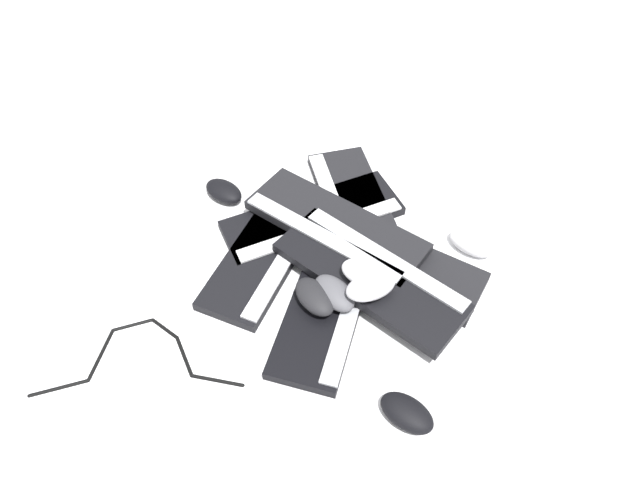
# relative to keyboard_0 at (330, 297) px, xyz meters

# --- Properties ---
(ground_plane) EXTENTS (3.20, 3.20, 0.00)m
(ground_plane) POSITION_rel_keyboard_0_xyz_m (-0.14, -0.04, -0.01)
(ground_plane) COLOR white
(keyboard_0) EXTENTS (0.46, 0.22, 0.03)m
(keyboard_0) POSITION_rel_keyboard_0_xyz_m (0.00, 0.00, 0.00)
(keyboard_0) COLOR black
(keyboard_0) RESTS_ON ground
(keyboard_1) EXTENTS (0.31, 0.46, 0.03)m
(keyboard_1) POSITION_rel_keyboard_0_xyz_m (-0.12, 0.12, 0.00)
(keyboard_1) COLOR black
(keyboard_1) RESTS_ON ground
(keyboard_2) EXTENTS (0.46, 0.30, 0.03)m
(keyboard_2) POSITION_rel_keyboard_0_xyz_m (-0.27, 0.04, 0.00)
(keyboard_2) COLOR black
(keyboard_2) RESTS_ON ground
(keyboard_3) EXTENTS (0.36, 0.45, 0.03)m
(keyboard_3) POSITION_rel_keyboard_0_xyz_m (-0.23, -0.07, 0.00)
(keyboard_3) COLOR black
(keyboard_3) RESTS_ON ground
(keyboard_4) EXTENTS (0.46, 0.27, 0.03)m
(keyboard_4) POSITION_rel_keyboard_0_xyz_m (-0.13, -0.16, 0.00)
(keyboard_4) COLOR black
(keyboard_4) RESTS_ON ground
(keyboard_5) EXTENTS (0.36, 0.45, 0.03)m
(keyboard_5) POSITION_rel_keyboard_0_xyz_m (-0.05, 0.08, 0.03)
(keyboard_5) COLOR black
(keyboard_5) RESTS_ON keyboard_1
(keyboard_6) EXTENTS (0.34, 0.46, 0.03)m
(keyboard_6) POSITION_rel_keyboard_0_xyz_m (-0.18, -0.01, 0.03)
(keyboard_6) COLOR black
(keyboard_6) RESTS_ON keyboard_2
(mouse_0) EXTENTS (0.11, 0.13, 0.04)m
(mouse_0) POSITION_rel_keyboard_0_xyz_m (-0.29, -0.31, 0.01)
(mouse_0) COLOR black
(mouse_0) RESTS_ON ground
(mouse_1) EXTENTS (0.10, 0.13, 0.04)m
(mouse_1) POSITION_rel_keyboard_0_xyz_m (-0.02, 0.07, 0.07)
(mouse_1) COLOR silver
(mouse_1) RESTS_ON keyboard_5
(mouse_2) EXTENTS (0.11, 0.13, 0.04)m
(mouse_2) POSITION_rel_keyboard_0_xyz_m (0.25, 0.17, 0.01)
(mouse_2) COLOR black
(mouse_2) RESTS_ON ground
(mouse_3) EXTENTS (0.13, 0.12, 0.04)m
(mouse_3) POSITION_rel_keyboard_0_xyz_m (0.03, -0.03, 0.04)
(mouse_3) COLOR black
(mouse_3) RESTS_ON keyboard_0
(mouse_4) EXTENTS (0.12, 0.12, 0.04)m
(mouse_4) POSITION_rel_keyboard_0_xyz_m (0.01, 0.01, 0.04)
(mouse_4) COLOR #4C4C51
(mouse_4) RESTS_ON keyboard_0
(mouse_5) EXTENTS (0.11, 0.13, 0.04)m
(mouse_5) POSITION_rel_keyboard_0_xyz_m (0.01, 0.09, 0.07)
(mouse_5) COLOR #B7B7BC
(mouse_5) RESTS_ON keyboard_5
(mouse_6) EXTENTS (0.09, 0.12, 0.04)m
(mouse_6) POSITION_rel_keyboard_0_xyz_m (0.04, 0.22, 0.01)
(mouse_6) COLOR #4C4C51
(mouse_6) RESTS_ON ground
(mouse_7) EXTENTS (0.11, 0.13, 0.04)m
(mouse_7) POSITION_rel_keyboard_0_xyz_m (-0.19, 0.31, 0.01)
(mouse_7) COLOR silver
(mouse_7) RESTS_ON ground
(cable_0) EXTENTS (0.21, 0.42, 0.01)m
(cable_0) POSITION_rel_keyboard_0_xyz_m (0.19, -0.37, -0.01)
(cable_0) COLOR black
(cable_0) RESTS_ON ground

